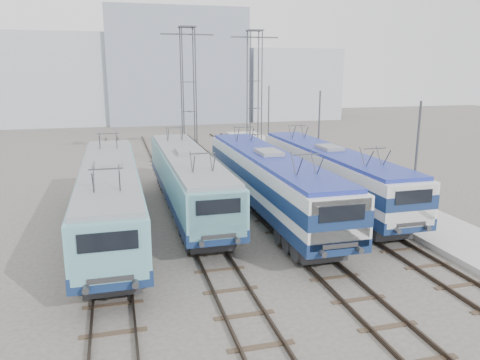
% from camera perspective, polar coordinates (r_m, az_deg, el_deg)
% --- Properties ---
extents(ground, '(160.00, 160.00, 0.00)m').
position_cam_1_polar(ground, '(21.31, 3.53, -10.28)').
color(ground, '#514C47').
extents(platform, '(4.00, 70.00, 0.30)m').
position_cam_1_polar(platform, '(32.31, 16.31, -2.26)').
color(platform, '#9E9E99').
rests_on(platform, ground).
extents(locomotive_far_left, '(2.90, 18.31, 3.45)m').
position_cam_1_polar(locomotive_far_left, '(25.08, -15.58, -1.61)').
color(locomotive_far_left, '#13264F').
rests_on(locomotive_far_left, ground).
extents(locomotive_center_left, '(2.82, 17.82, 3.35)m').
position_cam_1_polar(locomotive_center_left, '(28.33, -6.43, 0.37)').
color(locomotive_center_left, '#13264F').
rests_on(locomotive_center_left, ground).
extents(locomotive_center_right, '(2.91, 18.42, 3.46)m').
position_cam_1_polar(locomotive_center_right, '(27.30, 3.63, 0.21)').
color(locomotive_center_right, '#13264F').
rests_on(locomotive_center_right, ground).
extents(locomotive_far_right, '(2.81, 17.75, 3.34)m').
position_cam_1_polar(locomotive_far_right, '(30.27, 10.88, 1.14)').
color(locomotive_far_right, '#13264F').
rests_on(locomotive_far_right, ground).
extents(catenary_tower_west, '(4.50, 1.20, 12.00)m').
position_cam_1_polar(catenary_tower_west, '(41.03, -6.28, 10.59)').
color(catenary_tower_west, '#3F4247').
rests_on(catenary_tower_west, ground).
extents(catenary_tower_east, '(4.50, 1.20, 12.00)m').
position_cam_1_polar(catenary_tower_east, '(44.42, 1.77, 10.86)').
color(catenary_tower_east, '#3F4247').
rests_on(catenary_tower_east, ground).
extents(mast_front, '(0.12, 0.12, 7.00)m').
position_cam_1_polar(mast_front, '(25.83, 20.58, 1.24)').
color(mast_front, '#3F4247').
rests_on(mast_front, ground).
extents(mast_mid, '(0.12, 0.12, 7.00)m').
position_cam_1_polar(mast_mid, '(36.10, 9.55, 5.12)').
color(mast_mid, '#3F4247').
rests_on(mast_mid, ground).
extents(mast_rear, '(0.12, 0.12, 7.00)m').
position_cam_1_polar(mast_rear, '(47.19, 3.50, 7.16)').
color(mast_rear, '#3F4247').
rests_on(mast_rear, ground).
extents(building_west, '(18.00, 12.00, 14.00)m').
position_cam_1_polar(building_west, '(80.88, -20.91, 11.36)').
color(building_west, '#A3ABB7').
rests_on(building_west, ground).
extents(building_center, '(22.00, 14.00, 18.00)m').
position_cam_1_polar(building_center, '(81.15, -7.95, 13.50)').
color(building_center, gray).
rests_on(building_center, ground).
extents(building_east, '(16.00, 12.00, 12.00)m').
position_cam_1_polar(building_east, '(86.05, 5.72, 11.54)').
color(building_east, '#A3ABB7').
rests_on(building_east, ground).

